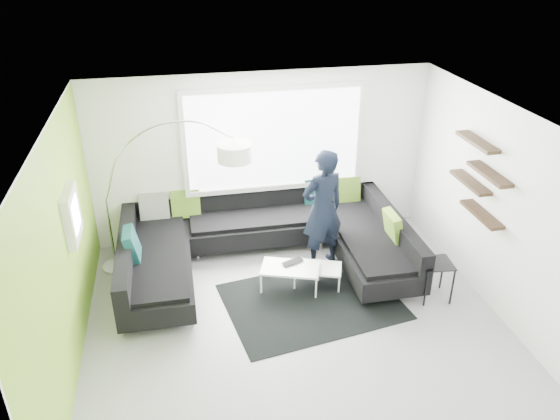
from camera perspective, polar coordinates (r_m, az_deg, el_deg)
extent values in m
plane|color=gray|center=(7.52, 1.60, -11.52)|extent=(5.50, 5.50, 0.00)
cube|color=white|center=(8.95, -1.91, 5.55)|extent=(5.50, 0.04, 2.80)
cube|color=white|center=(4.80, 8.87, -16.70)|extent=(5.50, 0.04, 2.80)
cube|color=white|center=(6.73, -21.76, -4.36)|extent=(0.04, 5.00, 2.80)
cube|color=white|center=(7.78, 21.90, -0.03)|extent=(0.04, 5.00, 2.80)
cube|color=white|center=(6.16, 1.94, 9.21)|extent=(5.50, 5.00, 0.04)
cube|color=#7FB72D|center=(6.73, -21.68, -4.35)|extent=(0.01, 5.00, 2.80)
cube|color=white|center=(8.84, -0.61, 7.36)|extent=(2.96, 0.06, 1.68)
cube|color=white|center=(7.14, -20.83, -0.46)|extent=(0.12, 0.66, 0.66)
cube|color=black|center=(7.90, 20.11, 3.14)|extent=(0.20, 1.24, 0.95)
cube|color=black|center=(8.43, -1.60, -4.88)|extent=(4.28, 2.66, 0.45)
cube|color=black|center=(8.23, -1.63, -2.57)|extent=(4.28, 2.66, 0.34)
cube|color=#4C7219|center=(8.19, -1.64, -2.16)|extent=(3.81, 0.25, 0.47)
cube|color=black|center=(7.87, 3.36, -9.50)|extent=(2.62, 2.08, 0.01)
cube|color=white|center=(8.08, 2.52, -6.87)|extent=(1.22, 0.95, 0.35)
cube|color=black|center=(8.08, 15.81, -7.04)|extent=(0.46, 0.46, 0.58)
imported|color=black|center=(8.25, 4.47, 0.10)|extent=(0.93, 0.81, 1.91)
imported|color=black|center=(8.00, 1.52, -5.62)|extent=(0.48, 0.45, 0.03)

